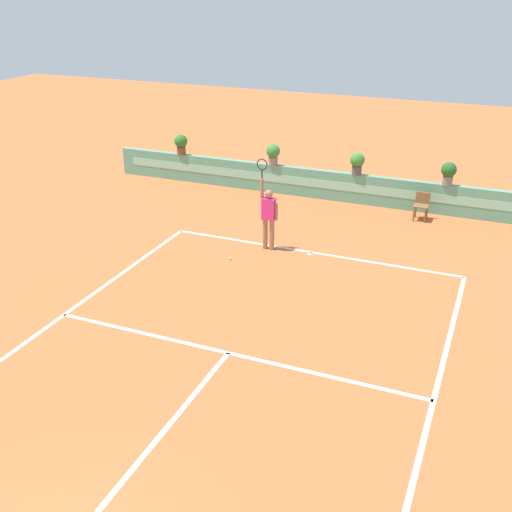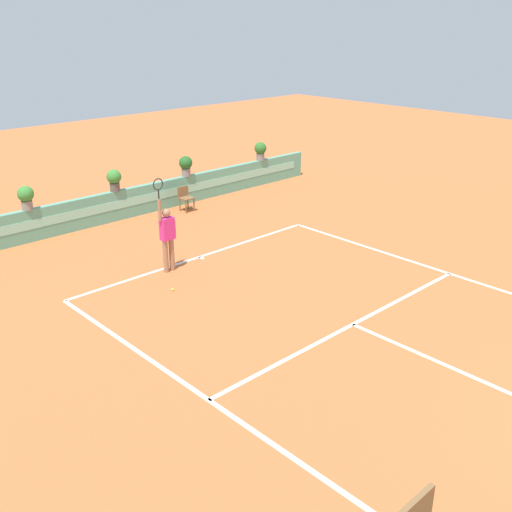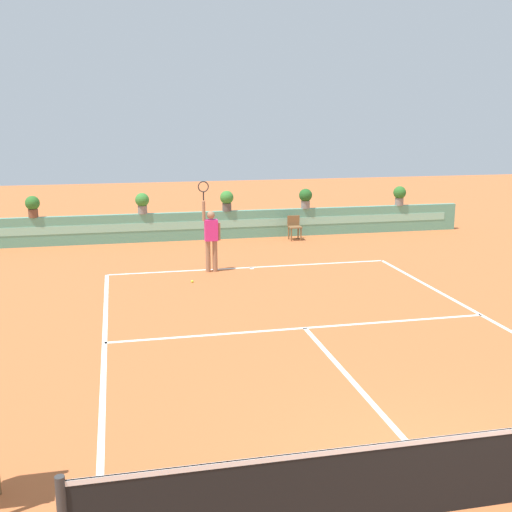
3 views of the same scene
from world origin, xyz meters
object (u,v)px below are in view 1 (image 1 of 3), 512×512
tennis_player (268,214)px  potted_plant_left (273,153)px  tennis_ball_near_baseline (230,259)px  potted_plant_centre (357,162)px  potted_plant_far_left (181,143)px  potted_plant_right (449,172)px  ball_kid_chair (422,205)px

tennis_player → potted_plant_left: tennis_player is taller
tennis_ball_near_baseline → potted_plant_centre: (1.96, 5.82, 1.38)m
potted_plant_far_left → potted_plant_centre: bearing=0.0°
tennis_ball_near_baseline → potted_plant_centre: potted_plant_centre is taller
potted_plant_right → potted_plant_left: same height
tennis_player → tennis_ball_near_baseline: tennis_player is taller
ball_kid_chair → potted_plant_centre: 2.59m
potted_plant_left → potted_plant_right: bearing=0.0°
tennis_ball_near_baseline → potted_plant_right: potted_plant_right is taller
potted_plant_left → potted_plant_centre: bearing=0.0°
tennis_ball_near_baseline → ball_kid_chair: bearing=50.1°
ball_kid_chair → potted_plant_left: potted_plant_left is taller
potted_plant_right → tennis_ball_near_baseline: bearing=-130.0°
potted_plant_centre → potted_plant_left: (-2.97, 0.00, 0.00)m
ball_kid_chair → tennis_ball_near_baseline: ball_kid_chair is taller
potted_plant_left → tennis_ball_near_baseline: bearing=-80.2°
potted_plant_centre → potted_plant_right: same height
potted_plant_left → potted_plant_far_left: bearing=180.0°
tennis_ball_near_baseline → potted_plant_left: (-1.01, 5.82, 1.38)m
tennis_player → potted_plant_far_left: 7.11m
tennis_player → tennis_ball_near_baseline: 1.64m
tennis_ball_near_baseline → potted_plant_far_left: size_ratio=0.09×
tennis_player → potted_plant_left: bearing=109.7°
potted_plant_centre → potted_plant_far_left: bearing=180.0°
potted_plant_centre → potted_plant_right: (2.92, 0.00, 0.00)m
potted_plant_centre → potted_plant_far_left: 6.58m
ball_kid_chair → potted_plant_right: 1.34m
potted_plant_right → tennis_player: bearing=-131.6°
tennis_player → potted_plant_centre: 4.91m
tennis_ball_near_baseline → potted_plant_far_left: 7.56m
tennis_player → ball_kid_chair: bearing=48.2°
potted_plant_centre → potted_plant_right: size_ratio=1.00×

